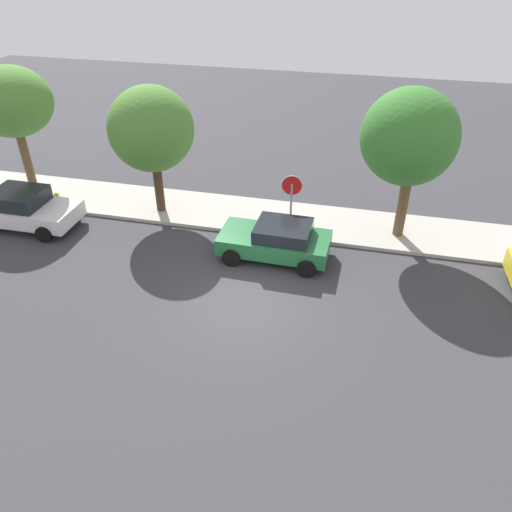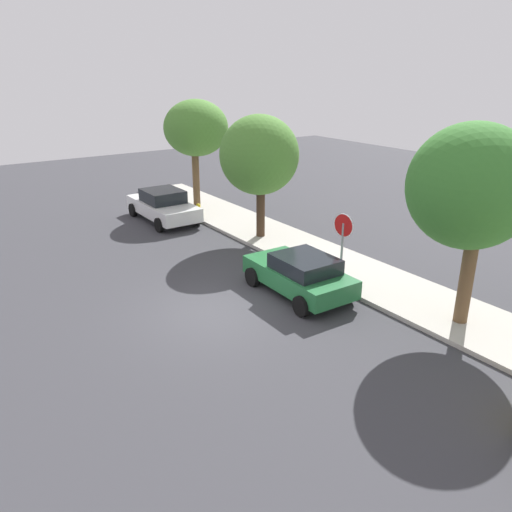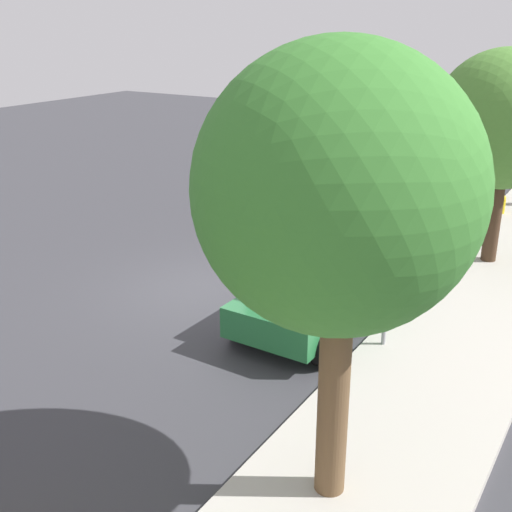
{
  "view_description": "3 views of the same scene",
  "coord_description": "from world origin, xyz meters",
  "px_view_note": "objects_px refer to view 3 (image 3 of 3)",
  "views": [
    {
      "loc": [
        3.12,
        -11.82,
        9.9
      ],
      "look_at": [
        -0.02,
        1.49,
        0.83
      ],
      "focal_mm": 35.0,
      "sensor_mm": 36.0,
      "label": 1
    },
    {
      "loc": [
        11.65,
        -6.7,
        6.86
      ],
      "look_at": [
        -0.59,
        1.8,
        1.22
      ],
      "focal_mm": 35.0,
      "sensor_mm": 36.0,
      "label": 2
    },
    {
      "loc": [
        10.76,
        7.92,
        5.79
      ],
      "look_at": [
        0.43,
        1.52,
        1.24
      ],
      "focal_mm": 45.0,
      "sensor_mm": 36.0,
      "label": 3
    }
  ],
  "objects_px": {
    "parked_car_green": "(313,293)",
    "fire_hydrant": "(501,206)",
    "street_tree_mid_block": "(503,120)",
    "stop_sign": "(389,264)",
    "parked_car_white": "(455,183)",
    "street_tree_near_corner": "(337,192)"
  },
  "relations": [
    {
      "from": "parked_car_green",
      "to": "fire_hydrant",
      "type": "bearing_deg",
      "value": 170.78
    },
    {
      "from": "street_tree_mid_block",
      "to": "stop_sign",
      "type": "bearing_deg",
      "value": -5.51
    },
    {
      "from": "parked_car_white",
      "to": "stop_sign",
      "type": "bearing_deg",
      "value": 8.83
    },
    {
      "from": "street_tree_near_corner",
      "to": "fire_hydrant",
      "type": "relative_size",
      "value": 7.89
    },
    {
      "from": "street_tree_mid_block",
      "to": "parked_car_green",
      "type": "bearing_deg",
      "value": -21.82
    },
    {
      "from": "stop_sign",
      "to": "street_tree_mid_block",
      "type": "bearing_deg",
      "value": 174.49
    },
    {
      "from": "street_tree_near_corner",
      "to": "fire_hydrant",
      "type": "xyz_separation_m",
      "value": [
        -13.62,
        -0.68,
        -3.61
      ]
    },
    {
      "from": "stop_sign",
      "to": "street_tree_near_corner",
      "type": "bearing_deg",
      "value": 9.91
    },
    {
      "from": "parked_car_white",
      "to": "parked_car_green",
      "type": "bearing_deg",
      "value": 0.18
    },
    {
      "from": "street_tree_mid_block",
      "to": "fire_hydrant",
      "type": "bearing_deg",
      "value": -172.79
    },
    {
      "from": "parked_car_green",
      "to": "parked_car_white",
      "type": "bearing_deg",
      "value": -179.82
    },
    {
      "from": "parked_car_green",
      "to": "fire_hydrant",
      "type": "xyz_separation_m",
      "value": [
        -9.6,
        1.56,
        -0.35
      ]
    },
    {
      "from": "street_tree_near_corner",
      "to": "street_tree_mid_block",
      "type": "bearing_deg",
      "value": -179.17
    },
    {
      "from": "fire_hydrant",
      "to": "parked_car_green",
      "type": "bearing_deg",
      "value": -9.22
    },
    {
      "from": "street_tree_mid_block",
      "to": "street_tree_near_corner",
      "type": "bearing_deg",
      "value": 0.83
    },
    {
      "from": "parked_car_green",
      "to": "street_tree_near_corner",
      "type": "height_order",
      "value": "street_tree_near_corner"
    },
    {
      "from": "fire_hydrant",
      "to": "stop_sign",
      "type": "bearing_deg",
      "value": 0.12
    },
    {
      "from": "parked_car_green",
      "to": "street_tree_mid_block",
      "type": "relative_size",
      "value": 0.75
    },
    {
      "from": "stop_sign",
      "to": "parked_car_green",
      "type": "distance_m",
      "value": 1.88
    },
    {
      "from": "street_tree_mid_block",
      "to": "fire_hydrant",
      "type": "distance_m",
      "value": 5.41
    },
    {
      "from": "parked_car_green",
      "to": "street_tree_near_corner",
      "type": "relative_size",
      "value": 0.69
    },
    {
      "from": "parked_car_green",
      "to": "street_tree_near_corner",
      "type": "bearing_deg",
      "value": 29.14
    }
  ]
}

